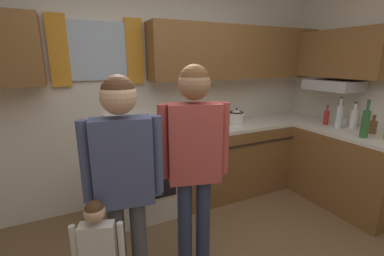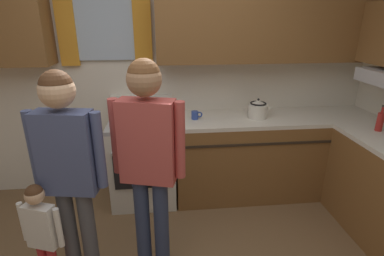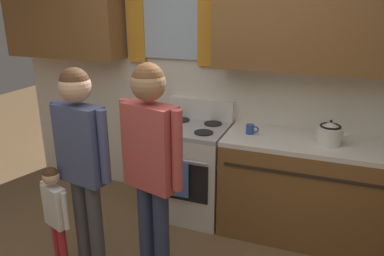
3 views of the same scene
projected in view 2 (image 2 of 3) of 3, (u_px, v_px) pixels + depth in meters
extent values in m
cube|color=silver|center=(160.00, 75.00, 3.28)|extent=(4.60, 0.10, 2.60)
cube|color=silver|center=(105.00, 30.00, 3.00)|extent=(0.56, 0.03, 0.58)
cube|color=orange|center=(67.00, 30.00, 2.95)|extent=(0.18, 0.04, 0.68)
cube|color=orange|center=(143.00, 30.00, 3.03)|extent=(0.18, 0.04, 0.68)
cube|color=brown|center=(272.00, 30.00, 3.03)|extent=(2.33, 0.32, 0.63)
cube|color=brown|center=(273.00, 156.00, 3.36)|extent=(2.16, 0.62, 0.86)
cube|color=silver|center=(277.00, 118.00, 3.20)|extent=(2.16, 0.62, 0.04)
cube|color=#2D2319|center=(287.00, 143.00, 2.97)|extent=(2.04, 0.01, 0.02)
cube|color=silver|center=(144.00, 162.00, 3.22)|extent=(0.66, 0.62, 0.86)
cube|color=black|center=(142.00, 172.00, 2.91)|extent=(0.54, 0.01, 0.36)
cylinder|color=#ADADB2|center=(140.00, 152.00, 2.81)|extent=(0.54, 0.02, 0.02)
cube|color=#ADADB2|center=(141.00, 122.00, 3.07)|extent=(0.66, 0.62, 0.04)
cube|color=silver|center=(142.00, 104.00, 3.28)|extent=(0.66, 0.08, 0.20)
cylinder|color=black|center=(123.00, 125.00, 2.91)|extent=(0.17, 0.17, 0.01)
cylinder|color=black|center=(157.00, 124.00, 2.95)|extent=(0.17, 0.17, 0.01)
cylinder|color=black|center=(126.00, 116.00, 3.17)|extent=(0.17, 0.17, 0.01)
cylinder|color=black|center=(157.00, 115.00, 3.20)|extent=(0.17, 0.17, 0.01)
cube|color=#4C72B7|center=(141.00, 170.00, 2.86)|extent=(0.20, 0.02, 0.34)
cylinder|color=red|center=(380.00, 122.00, 2.76)|extent=(0.06, 0.06, 0.17)
cylinder|color=red|center=(383.00, 110.00, 2.72)|extent=(0.02, 0.02, 0.06)
cylinder|color=#3F382D|center=(384.00, 106.00, 2.70)|extent=(0.03, 0.03, 0.02)
cylinder|color=#2D479E|center=(195.00, 115.00, 3.09)|extent=(0.07, 0.07, 0.08)
torus|color=#2D479E|center=(199.00, 115.00, 3.09)|extent=(0.06, 0.01, 0.06)
cylinder|color=silver|center=(258.00, 111.00, 3.13)|extent=(0.20, 0.20, 0.14)
cone|color=silver|center=(258.00, 102.00, 3.09)|extent=(0.18, 0.18, 0.05)
sphere|color=black|center=(258.00, 100.00, 3.08)|extent=(0.02, 0.02, 0.02)
cone|color=silver|center=(270.00, 108.00, 3.13)|extent=(0.09, 0.04, 0.07)
torus|color=black|center=(258.00, 103.00, 3.10)|extent=(0.17, 0.17, 0.02)
cylinder|color=#4C4C51|center=(90.00, 238.00, 2.16)|extent=(0.11, 0.11, 0.79)
cylinder|color=#4C4C51|center=(71.00, 238.00, 2.17)|extent=(0.11, 0.11, 0.79)
cube|color=#47517A|center=(67.00, 153.00, 1.93)|extent=(0.38, 0.21, 0.56)
cylinder|color=#47517A|center=(99.00, 151.00, 1.91)|extent=(0.07, 0.07, 0.51)
cylinder|color=#47517A|center=(34.00, 149.00, 1.93)|extent=(0.07, 0.07, 0.51)
sphere|color=#DBAD84|center=(57.00, 91.00, 1.79)|extent=(0.22, 0.22, 0.22)
sphere|color=#4C2D19|center=(56.00, 86.00, 1.78)|extent=(0.20, 0.20, 0.20)
cylinder|color=#2D3856|center=(162.00, 228.00, 2.24)|extent=(0.11, 0.11, 0.82)
cylinder|color=#2D3856|center=(143.00, 226.00, 2.26)|extent=(0.11, 0.11, 0.82)
cube|color=#BF4C47|center=(148.00, 142.00, 2.01)|extent=(0.40, 0.25, 0.58)
cylinder|color=#BF4C47|center=(180.00, 141.00, 1.97)|extent=(0.07, 0.07, 0.53)
cylinder|color=#BF4C47|center=(116.00, 137.00, 2.04)|extent=(0.07, 0.07, 0.53)
sphere|color=#A87A56|center=(144.00, 79.00, 1.87)|extent=(0.22, 0.22, 0.22)
sphere|color=brown|center=(144.00, 75.00, 1.86)|extent=(0.21, 0.21, 0.21)
cube|color=white|center=(41.00, 226.00, 1.97)|extent=(0.22, 0.15, 0.31)
cylinder|color=white|center=(59.00, 228.00, 1.94)|extent=(0.04, 0.04, 0.29)
cylinder|color=white|center=(23.00, 221.00, 2.00)|extent=(0.04, 0.04, 0.29)
sphere|color=#DBAD84|center=(34.00, 195.00, 1.89)|extent=(0.12, 0.12, 0.12)
sphere|color=#4C2D19|center=(34.00, 193.00, 1.89)|extent=(0.11, 0.11, 0.11)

